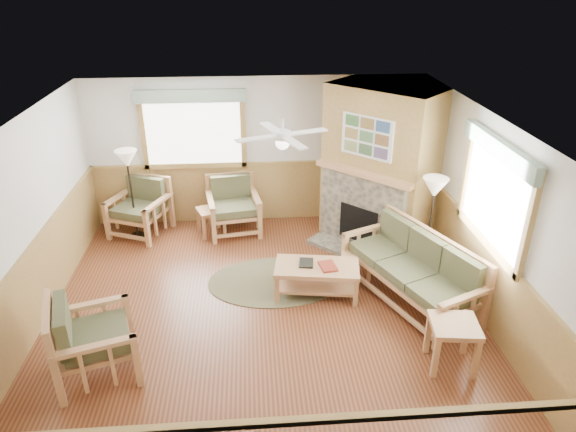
{
  "coord_description": "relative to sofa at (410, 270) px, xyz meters",
  "views": [
    {
      "loc": [
        -0.1,
        -5.9,
        4.39
      ],
      "look_at": [
        0.4,
        0.7,
        1.15
      ],
      "focal_mm": 32.0,
      "sensor_mm": 36.0,
      "label": 1
    }
  ],
  "objects": [
    {
      "name": "window_back",
      "position": [
        -3.2,
        2.8,
        2.03
      ],
      "size": [
        1.9,
        0.16,
        1.5
      ],
      "primitive_type": null,
      "color": "white",
      "rests_on": "wall_back"
    },
    {
      "name": "footstool",
      "position": [
        -0.61,
        0.71,
        -0.29
      ],
      "size": [
        0.57,
        0.57,
        0.41
      ],
      "primitive_type": null,
      "rotation": [
        0.0,
        0.0,
        -0.22
      ],
      "color": "tan",
      "rests_on": "floor"
    },
    {
      "name": "armchair_back_left",
      "position": [
        -4.23,
        2.39,
        0.0
      ],
      "size": [
        1.17,
        1.17,
        1.0
      ],
      "primitive_type": null,
      "rotation": [
        0.0,
        0.0,
        -0.41
      ],
      "color": "tan",
      "rests_on": "floor"
    },
    {
      "name": "wall_right",
      "position": [
        0.9,
        -0.16,
        0.85
      ],
      "size": [
        0.02,
        6.0,
        2.7
      ],
      "primitive_type": "cube",
      "color": "silver",
      "rests_on": "floor"
    },
    {
      "name": "coffee_table",
      "position": [
        -1.3,
        0.23,
        -0.25
      ],
      "size": [
        1.29,
        0.78,
        0.48
      ],
      "primitive_type": null,
      "rotation": [
        0.0,
        0.0,
        -0.15
      ],
      "color": "tan",
      "rests_on": "floor"
    },
    {
      "name": "book_red",
      "position": [
        -1.15,
        0.18,
        0.02
      ],
      "size": [
        0.27,
        0.33,
        0.03
      ],
      "primitive_type": "cube",
      "rotation": [
        0.0,
        0.0,
        0.16
      ],
      "color": "maroon",
      "rests_on": "coffee_table"
    },
    {
      "name": "wall_left",
      "position": [
        -5.1,
        -0.16,
        0.85
      ],
      "size": [
        0.02,
        6.0,
        2.7
      ],
      "primitive_type": "cube",
      "color": "silver",
      "rests_on": "floor"
    },
    {
      "name": "book_dark",
      "position": [
        -1.45,
        0.3,
        0.01
      ],
      "size": [
        0.24,
        0.3,
        0.02
      ],
      "primitive_type": "cube",
      "rotation": [
        0.0,
        0.0,
        -0.14
      ],
      "color": "black",
      "rests_on": "coffee_table"
    },
    {
      "name": "wainscot",
      "position": [
        -2.1,
        -0.16,
        0.05
      ],
      "size": [
        6.0,
        6.0,
        1.1
      ],
      "primitive_type": null,
      "color": "olive",
      "rests_on": "floor"
    },
    {
      "name": "floor_lamp_left",
      "position": [
        -4.29,
        2.27,
        0.32
      ],
      "size": [
        0.48,
        0.48,
        1.63
      ],
      "primitive_type": null,
      "rotation": [
        0.0,
        0.0,
        0.36
      ],
      "color": "black",
      "rests_on": "floor"
    },
    {
      "name": "window_right",
      "position": [
        0.86,
        -0.36,
        2.03
      ],
      "size": [
        0.16,
        1.9,
        1.5
      ],
      "primitive_type": null,
      "color": "white",
      "rests_on": "wall_right"
    },
    {
      "name": "wall_front",
      "position": [
        -2.1,
        -3.16,
        0.85
      ],
      "size": [
        6.0,
        0.02,
        2.7
      ],
      "primitive_type": "cube",
      "color": "silver",
      "rests_on": "floor"
    },
    {
      "name": "wall_back",
      "position": [
        -2.1,
        2.84,
        0.85
      ],
      "size": [
        6.0,
        0.02,
        2.7
      ],
      "primitive_type": "cube",
      "color": "silver",
      "rests_on": "floor"
    },
    {
      "name": "ceiling_fan",
      "position": [
        -1.8,
        0.14,
        2.16
      ],
      "size": [
        1.59,
        1.59,
        0.36
      ],
      "primitive_type": null,
      "rotation": [
        0.0,
        0.0,
        0.35
      ],
      "color": "white",
      "rests_on": "ceiling"
    },
    {
      "name": "floor_lamp_right",
      "position": [
        0.45,
        0.63,
        0.33
      ],
      "size": [
        0.39,
        0.39,
        1.64
      ],
      "primitive_type": null,
      "rotation": [
        0.0,
        0.0,
        0.04
      ],
      "color": "black",
      "rests_on": "floor"
    },
    {
      "name": "sofa",
      "position": [
        0.0,
        0.0,
        0.0
      ],
      "size": [
        2.33,
        1.68,
        0.99
      ],
      "primitive_type": null,
      "rotation": [
        0.0,
        0.0,
        -1.15
      ],
      "color": "tan",
      "rests_on": "floor"
    },
    {
      "name": "fireplace",
      "position": [
        -0.05,
        1.89,
        0.85
      ],
      "size": [
        3.11,
        3.11,
        2.7
      ],
      "primitive_type": null,
      "rotation": [
        0.0,
        0.0,
        -0.79
      ],
      "color": "olive",
      "rests_on": "floor"
    },
    {
      "name": "floor",
      "position": [
        -2.1,
        -0.16,
        -0.5
      ],
      "size": [
        6.0,
        6.0,
        0.01
      ],
      "primitive_type": "cube",
      "color": "brown",
      "rests_on": "ground"
    },
    {
      "name": "armchair_back_right",
      "position": [
        -2.55,
        2.34,
        0.0
      ],
      "size": [
        1.01,
        1.01,
        0.99
      ],
      "primitive_type": null,
      "rotation": [
        0.0,
        0.0,
        0.15
      ],
      "color": "tan",
      "rests_on": "floor"
    },
    {
      "name": "armchair_left",
      "position": [
        -4.1,
        -1.18,
        0.01
      ],
      "size": [
        1.14,
        1.14,
        1.02
      ],
      "primitive_type": null,
      "rotation": [
        0.0,
        0.0,
        1.88
      ],
      "color": "tan",
      "rests_on": "floor"
    },
    {
      "name": "braided_rug",
      "position": [
        -1.9,
        0.6,
        -0.49
      ],
      "size": [
        2.33,
        2.33,
        0.01
      ],
      "primitive_type": "cylinder",
      "rotation": [
        0.0,
        0.0,
        0.14
      ],
      "color": "brown",
      "rests_on": "floor"
    },
    {
      "name": "ceiling",
      "position": [
        -2.1,
        -0.16,
        2.2
      ],
      "size": [
        6.0,
        6.0,
        0.01
      ],
      "primitive_type": "cube",
      "color": "white",
      "rests_on": "floor"
    },
    {
      "name": "end_table_chairs",
      "position": [
        -2.96,
        2.26,
        -0.25
      ],
      "size": [
        0.56,
        0.55,
        0.49
      ],
      "primitive_type": null,
      "rotation": [
        0.0,
        0.0,
        0.35
      ],
      "color": "tan",
      "rests_on": "floor"
    },
    {
      "name": "end_table_sofa",
      "position": [
        0.12,
        -1.39,
        -0.19
      ],
      "size": [
        0.61,
        0.59,
        0.62
      ],
      "primitive_type": null,
      "rotation": [
        0.0,
        0.0,
        -0.12
      ],
      "color": "tan",
      "rests_on": "floor"
    }
  ]
}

